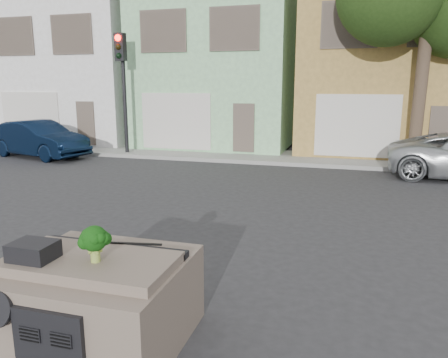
% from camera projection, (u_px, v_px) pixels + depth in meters
% --- Properties ---
extents(ground_plane, '(120.00, 120.00, 0.00)m').
position_uv_depth(ground_plane, '(190.00, 251.00, 8.12)').
color(ground_plane, '#303033').
rests_on(ground_plane, ground).
extents(sidewalk, '(40.00, 3.00, 0.15)m').
position_uv_depth(sidewalk, '(280.00, 157.00, 17.95)').
color(sidewalk, gray).
rests_on(sidewalk, ground).
extents(townhouse_white, '(7.20, 8.20, 7.55)m').
position_uv_depth(townhouse_white, '(94.00, 70.00, 23.92)').
color(townhouse_white, white).
rests_on(townhouse_white, ground).
extents(townhouse_mint, '(7.20, 8.20, 7.55)m').
position_uv_depth(townhouse_mint, '(225.00, 69.00, 21.87)').
color(townhouse_mint, '#97D499').
rests_on(townhouse_mint, ground).
extents(townhouse_tan, '(7.20, 8.20, 7.55)m').
position_uv_depth(townhouse_tan, '(384.00, 67.00, 19.81)').
color(townhouse_tan, '#AE8945').
rests_on(townhouse_tan, ground).
extents(navy_sedan, '(4.90, 2.69, 1.53)m').
position_uv_depth(navy_sedan, '(40.00, 157.00, 18.49)').
color(navy_sedan, black).
rests_on(navy_sedan, ground).
extents(traffic_signal, '(0.40, 0.40, 5.10)m').
position_uv_depth(traffic_signal, '(123.00, 96.00, 18.26)').
color(traffic_signal, black).
rests_on(traffic_signal, ground).
extents(tree_near, '(4.40, 4.00, 8.50)m').
position_uv_depth(tree_near, '(424.00, 48.00, 15.03)').
color(tree_near, '#213A12').
rests_on(tree_near, ground).
extents(car_dashboard, '(2.00, 1.80, 1.12)m').
position_uv_depth(car_dashboard, '(100.00, 297.00, 5.19)').
color(car_dashboard, '#746456').
rests_on(car_dashboard, ground).
extents(instrument_hump, '(0.48, 0.38, 0.20)m').
position_uv_depth(instrument_hump, '(33.00, 251.00, 4.88)').
color(instrument_hump, black).
rests_on(instrument_hump, car_dashboard).
extents(wiper_arm, '(0.69, 0.15, 0.02)m').
position_uv_depth(wiper_arm, '(134.00, 244.00, 5.35)').
color(wiper_arm, black).
rests_on(wiper_arm, car_dashboard).
extents(broccoli, '(0.40, 0.40, 0.42)m').
position_uv_depth(broccoli, '(95.00, 244.00, 4.79)').
color(broccoli, '#0D370A').
rests_on(broccoli, car_dashboard).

